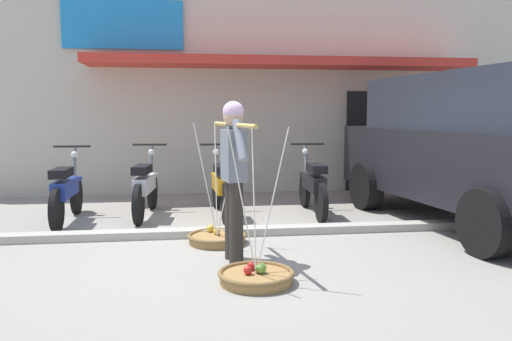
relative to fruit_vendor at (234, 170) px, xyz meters
name	(u,v)px	position (x,y,z in m)	size (l,w,h in m)	color
ground_plane	(227,250)	(-0.04, 0.43, -0.98)	(90.00, 90.00, 0.00)	gray
sidewalk_curb	(222,232)	(-0.04, 1.13, -0.93)	(20.00, 0.24, 0.10)	#AEA89C
fruit_vendor	(234,170)	(0.00, 0.00, 0.00)	(0.31, 1.52, 1.70)	#2D2823
fruit_basket_left_side	(217,237)	(-0.13, 0.76, -0.90)	(0.72, 0.72, 1.45)	#9E7542
fruit_basket_right_side	(256,275)	(0.14, -0.76, -0.90)	(0.72, 0.72, 1.45)	#9E7542
motorcycle_nearest_shop	(66,191)	(-2.20, 2.23, -0.52)	(0.54, 1.82, 1.09)	black
motorcycle_second_in_row	(145,187)	(-1.11, 2.51, -0.52)	(0.54, 1.82, 1.09)	black
motorcycle_third_in_row	(221,187)	(0.03, 2.41, -0.52)	(0.54, 1.82, 1.09)	black
motorcycle_end_of_row	(313,186)	(1.45, 2.33, -0.52)	(0.54, 1.82, 1.09)	black
parked_truck	(479,145)	(3.53, 1.27, 0.15)	(2.56, 4.98, 2.10)	black
storefront_building	(260,91)	(1.31, 7.16, 1.13)	(13.00, 6.00, 4.20)	beige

